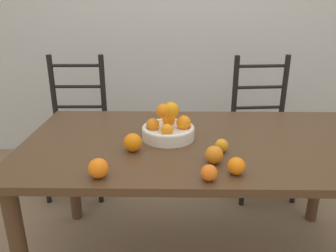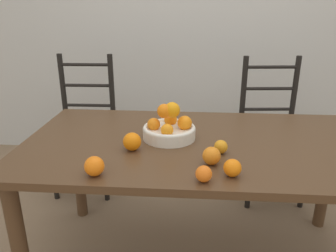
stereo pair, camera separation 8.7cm
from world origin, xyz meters
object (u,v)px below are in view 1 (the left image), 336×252
(orange_loose_2, at_px, (133,142))
(orange_loose_3, at_px, (214,155))
(orange_loose_1, at_px, (236,166))
(fruit_bowl, at_px, (168,128))
(orange_loose_4, at_px, (222,146))
(chair_right, at_px, (262,132))
(orange_loose_0, at_px, (209,173))
(orange_loose_5, at_px, (98,168))
(chair_left, at_px, (77,131))

(orange_loose_2, xyz_separation_m, orange_loose_3, (0.35, -0.12, -0.00))
(orange_loose_1, xyz_separation_m, orange_loose_2, (-0.43, 0.21, 0.01))
(fruit_bowl, relative_size, orange_loose_1, 3.74)
(orange_loose_4, bearing_deg, orange_loose_1, -82.22)
(orange_loose_4, xyz_separation_m, chair_right, (0.45, 0.93, -0.29))
(orange_loose_0, bearing_deg, orange_loose_2, 140.40)
(orange_loose_2, xyz_separation_m, orange_loose_5, (-0.10, -0.25, -0.00))
(orange_loose_0, xyz_separation_m, orange_loose_1, (0.11, 0.05, 0.00))
(chair_left, xyz_separation_m, chair_right, (1.38, -0.00, 0.00))
(orange_loose_3, xyz_separation_m, orange_loose_4, (0.05, 0.11, -0.01))
(chair_left, bearing_deg, fruit_bowl, -49.13)
(fruit_bowl, height_order, chair_left, chair_left)
(orange_loose_0, relative_size, orange_loose_2, 0.76)
(orange_loose_0, distance_m, orange_loose_2, 0.41)
(orange_loose_5, height_order, chair_left, chair_left)
(orange_loose_4, bearing_deg, orange_loose_5, -154.31)
(orange_loose_0, distance_m, orange_loose_4, 0.27)
(orange_loose_0, height_order, orange_loose_1, orange_loose_1)
(fruit_bowl, bearing_deg, orange_loose_0, -69.28)
(fruit_bowl, relative_size, orange_loose_0, 4.13)
(orange_loose_1, relative_size, orange_loose_2, 0.83)
(orange_loose_5, bearing_deg, orange_loose_3, 15.85)
(fruit_bowl, bearing_deg, orange_loose_4, -33.65)
(orange_loose_3, xyz_separation_m, chair_left, (-0.89, 1.04, -0.30))
(orange_loose_1, xyz_separation_m, chair_left, (-0.96, 1.13, -0.29))
(fruit_bowl, relative_size, chair_left, 0.26)
(orange_loose_3, height_order, orange_loose_4, orange_loose_3)
(orange_loose_3, relative_size, chair_right, 0.07)
(orange_loose_0, height_order, orange_loose_3, orange_loose_3)
(orange_loose_5, bearing_deg, orange_loose_0, -2.23)
(chair_right, bearing_deg, fruit_bowl, -137.38)
(fruit_bowl, height_order, chair_right, chair_right)
(orange_loose_0, relative_size, orange_loose_1, 0.91)
(orange_loose_4, xyz_separation_m, chair_left, (-0.94, 0.93, -0.29))
(fruit_bowl, distance_m, orange_loose_5, 0.48)
(orange_loose_2, relative_size, orange_loose_3, 1.10)
(orange_loose_0, bearing_deg, orange_loose_1, 24.37)
(orange_loose_2, xyz_separation_m, chair_right, (0.85, 0.92, -0.30))
(chair_left, bearing_deg, orange_loose_3, -50.79)
(orange_loose_2, height_order, chair_right, chair_right)
(fruit_bowl, xyz_separation_m, orange_loose_1, (0.27, -0.37, -0.02))
(orange_loose_1, bearing_deg, fruit_bowl, 126.19)
(orange_loose_1, xyz_separation_m, chair_right, (0.42, 1.13, -0.29))
(orange_loose_2, xyz_separation_m, chair_left, (-0.54, 0.92, -0.30))
(orange_loose_3, height_order, chair_right, chair_right)
(orange_loose_1, height_order, orange_loose_3, orange_loose_3)
(orange_loose_1, relative_size, orange_loose_4, 1.13)
(orange_loose_0, relative_size, chair_right, 0.06)
(orange_loose_0, distance_m, orange_loose_5, 0.42)
(orange_loose_2, relative_size, chair_left, 0.08)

